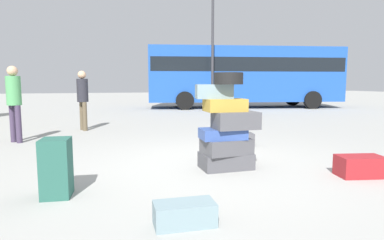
{
  "coord_description": "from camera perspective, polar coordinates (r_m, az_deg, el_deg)",
  "views": [
    {
      "loc": [
        -1.71,
        -4.72,
        1.31
      ],
      "look_at": [
        0.16,
        1.64,
        0.55
      ],
      "focal_mm": 30.06,
      "sensor_mm": 36.0,
      "label": 1
    }
  ],
  "objects": [
    {
      "name": "suitcase_teal_behind_tower",
      "position": [
        4.05,
        -22.94,
        -7.81
      ],
      "size": [
        0.35,
        0.38,
        0.68
      ],
      "primitive_type": "cube",
      "rotation": [
        0.0,
        0.0,
        -0.11
      ],
      "color": "#26594C",
      "rests_on": "ground"
    },
    {
      "name": "person_tourist_with_camera",
      "position": [
        9.37,
        -18.83,
        4.2
      ],
      "size": [
        0.3,
        0.32,
        1.65
      ],
      "rotation": [
        0.0,
        0.0,
        -1.18
      ],
      "color": "brown",
      "rests_on": "ground"
    },
    {
      "name": "suitcase_tower",
      "position": [
        4.91,
        6.08,
        -1.38
      ],
      "size": [
        0.89,
        0.66,
        1.47
      ],
      "color": "#4C4C51",
      "rests_on": "ground"
    },
    {
      "name": "suitcase_maroon_left_side",
      "position": [
        5.15,
        27.69,
        -7.27
      ],
      "size": [
        0.68,
        0.47,
        0.29
      ],
      "primitive_type": "cube",
      "rotation": [
        0.0,
        0.0,
        -0.21
      ],
      "color": "maroon",
      "rests_on": "ground"
    },
    {
      "name": "suitcase_charcoal_white_trunk",
      "position": [
        6.84,
        8.14,
        -3.43
      ],
      "size": [
        0.69,
        0.44,
        0.26
      ],
      "primitive_type": "cube",
      "rotation": [
        0.0,
        0.0,
        -0.18
      ],
      "color": "#4C4C51",
      "rests_on": "ground"
    },
    {
      "name": "suitcase_slate_foreground_near",
      "position": [
        3.1,
        -1.33,
        -16.29
      ],
      "size": [
        0.58,
        0.32,
        0.22
      ],
      "primitive_type": "cube",
      "rotation": [
        0.0,
        0.0,
        -0.05
      ],
      "color": "gray",
      "rests_on": "ground"
    },
    {
      "name": "lamp_post",
      "position": [
        15.37,
        3.7,
        16.89
      ],
      "size": [
        0.36,
        0.36,
        6.25
      ],
      "color": "#333338",
      "rests_on": "ground"
    },
    {
      "name": "ground_plane",
      "position": [
        5.18,
        3.41,
        -8.09
      ],
      "size": [
        80.0,
        80.0,
        0.0
      ],
      "primitive_type": "plane",
      "color": "#9E9E99"
    },
    {
      "name": "person_bearded_onlooker",
      "position": [
        8.04,
        -29.04,
        3.57
      ],
      "size": [
        0.3,
        0.3,
        1.68
      ],
      "rotation": [
        0.0,
        0.0,
        -0.82
      ],
      "color": "#3F334C",
      "rests_on": "ground"
    },
    {
      "name": "parked_bus",
      "position": [
        17.59,
        9.22,
        8.2
      ],
      "size": [
        10.37,
        4.36,
        3.15
      ],
      "rotation": [
        0.0,
        0.0,
        -0.19
      ],
      "color": "#1E4CA5",
      "rests_on": "ground"
    }
  ]
}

